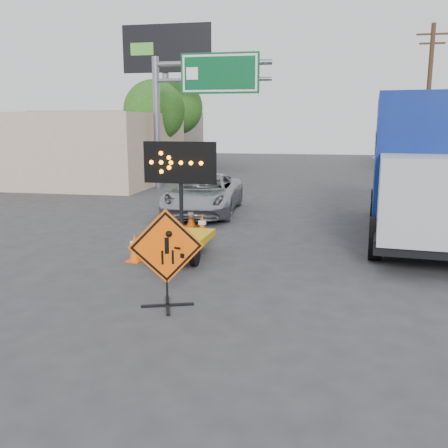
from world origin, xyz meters
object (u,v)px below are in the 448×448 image
(construction_sign, at_px, (166,256))
(arrow_board, at_px, (182,232))
(pickup_truck, at_px, (204,194))
(box_truck, at_px, (421,175))

(construction_sign, relative_size, arrow_board, 0.63)
(pickup_truck, bearing_deg, construction_sign, -83.50)
(construction_sign, distance_m, pickup_truck, 10.08)
(arrow_board, xyz_separation_m, pickup_truck, (-0.92, 6.41, 0.09))
(construction_sign, height_order, box_truck, box_truck)
(arrow_board, relative_size, pickup_truck, 0.55)
(pickup_truck, distance_m, box_truck, 7.99)
(arrow_board, xyz_separation_m, box_truck, (6.48, 3.65, 1.26))
(construction_sign, xyz_separation_m, box_truck, (5.77, 7.18, 0.93))
(arrow_board, bearing_deg, box_truck, 32.03)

